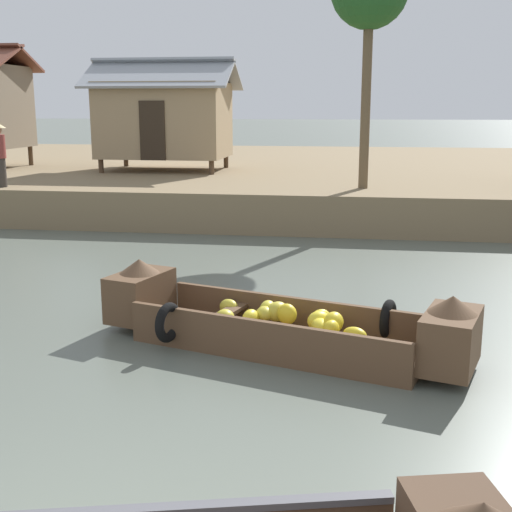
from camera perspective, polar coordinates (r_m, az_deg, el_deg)
ground_plane at (r=13.91m, az=1.61°, el=-0.07°), size 300.00×300.00×0.00m
riverbank_strip at (r=25.86m, az=4.87°, el=6.91°), size 160.00×20.00×1.00m
banana_boat at (r=8.64m, az=2.08°, el=-5.69°), size 4.95×2.41×0.97m
stilt_house_mid_left at (r=22.39m, az=-7.79°, el=11.59°), size 4.68×3.25×3.58m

